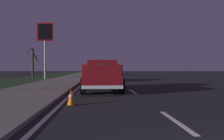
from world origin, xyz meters
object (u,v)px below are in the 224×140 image
Objects in this scene: pickup_truck at (102,74)px; sedan_silver at (101,74)px; sedan_red at (100,71)px; gas_price_sign at (45,37)px; traffic_cone_near at (71,98)px; bare_tree_far at (33,62)px.

pickup_truck reaches higher than sedan_silver.
gas_price_sign is (-14.19, 6.82, 4.38)m from sedan_red.
sedan_silver is 8.86m from gas_price_sign.
sedan_red is at bearing -0.16° from pickup_truck.
pickup_truck reaches higher than traffic_cone_near.
sedan_red is 16.34m from gas_price_sign.
sedan_silver is 15.02m from traffic_cone_near.
gas_price_sign is at bearing 16.53° from traffic_cone_near.
sedan_silver is 7.65× the size of traffic_cone_near.
bare_tree_far is (18.17, 9.63, 1.22)m from pickup_truck.
pickup_truck is 0.79× the size of gas_price_sign.
traffic_cone_near is (-18.58, -5.51, -4.88)m from gas_price_sign.
traffic_cone_near is at bearing -160.16° from bare_tree_far.
gas_price_sign is (13.46, 6.74, 4.18)m from pickup_truck.
sedan_red is at bearing -2.27° from traffic_cone_near.
pickup_truck is at bearing 179.68° from sedan_silver.
bare_tree_far is at bearing 27.93° from pickup_truck.
bare_tree_far is (8.34, 9.69, 1.42)m from sedan_silver.
sedan_silver is at bearing -0.32° from pickup_truck.
gas_price_sign is 6.27m from bare_tree_far.
gas_price_sign is at bearing 61.92° from sedan_silver.
bare_tree_far is at bearing 134.32° from sedan_red.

